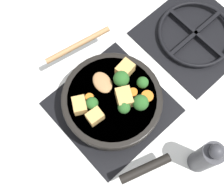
{
  "coord_description": "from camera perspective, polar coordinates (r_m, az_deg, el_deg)",
  "views": [
    {
      "loc": [
        0.21,
        -0.19,
        0.89
      ],
      "look_at": [
        0.0,
        0.0,
        0.08
      ],
      "focal_mm": 50.0,
      "sensor_mm": 36.0,
      "label": 1
    }
  ],
  "objects": [
    {
      "name": "front_burner_grate",
      "position": [
        0.92,
        0.0,
        -1.48
      ],
      "size": [
        0.31,
        0.31,
        0.03
      ],
      "color": "black",
      "rests_on": "ground_plane"
    },
    {
      "name": "tofu_cube_center_large",
      "position": [
        0.83,
        -5.93,
        -1.33
      ],
      "size": [
        0.06,
        0.05,
        0.03
      ],
      "primitive_type": "cube",
      "rotation": [
        0.0,
        0.0,
        5.77
      ],
      "color": "tan",
      "rests_on": "skillet_pan"
    },
    {
      "name": "carrot_slice_orange_thin",
      "position": [
        0.86,
        6.46,
        0.35
      ],
      "size": [
        0.03,
        0.03,
        0.01
      ],
      "primitive_type": "cylinder",
      "color": "orange",
      "rests_on": "skillet_pan"
    },
    {
      "name": "broccoli_floret_west_rim",
      "position": [
        0.82,
        -3.69,
        -0.97
      ],
      "size": [
        0.03,
        0.03,
        0.04
      ],
      "color": "#709956",
      "rests_on": "skillet_pan"
    },
    {
      "name": "pepper_mill",
      "position": [
        0.84,
        16.8,
        -10.36
      ],
      "size": [
        0.06,
        0.06,
        0.19
      ],
      "color": "#333338",
      "rests_on": "ground_plane"
    },
    {
      "name": "broccoli_floret_center_top",
      "position": [
        0.82,
        5.26,
        -0.86
      ],
      "size": [
        0.04,
        0.04,
        0.05
      ],
      "color": "#709956",
      "rests_on": "skillet_pan"
    },
    {
      "name": "wooden_spoon",
      "position": [
        0.89,
        -4.22,
        6.62
      ],
      "size": [
        0.2,
        0.21,
        0.02
      ],
      "color": "#A87A4C",
      "rests_on": "skillet_pan"
    },
    {
      "name": "carrot_slice_edge_slice",
      "position": [
        0.86,
        3.89,
        1.09
      ],
      "size": [
        0.02,
        0.02,
        0.01
      ],
      "primitive_type": "cylinder",
      "color": "orange",
      "rests_on": "skillet_pan"
    },
    {
      "name": "broccoli_floret_near_spoon",
      "position": [
        0.85,
        5.62,
        2.82
      ],
      "size": [
        0.03,
        0.03,
        0.04
      ],
      "color": "#709956",
      "rests_on": "skillet_pan"
    },
    {
      "name": "tofu_cube_near_handle",
      "position": [
        0.82,
        -3.15,
        -3.39
      ],
      "size": [
        0.04,
        0.04,
        0.03
      ],
      "primitive_type": "cube",
      "rotation": [
        0.0,
        0.0,
        1.47
      ],
      "color": "tan",
      "rests_on": "skillet_pan"
    },
    {
      "name": "broccoli_floret_east_rim",
      "position": [
        0.82,
        1.96,
        -1.96
      ],
      "size": [
        0.03,
        0.03,
        0.04
      ],
      "color": "#709956",
      "rests_on": "skillet_pan"
    },
    {
      "name": "tofu_cube_west_chunk",
      "position": [
        0.83,
        2.22,
        0.08
      ],
      "size": [
        0.06,
        0.06,
        0.04
      ],
      "primitive_type": "cube",
      "rotation": [
        0.0,
        0.0,
        2.65
      ],
      "color": "tan",
      "rests_on": "skillet_pan"
    },
    {
      "name": "ground_plane",
      "position": [
        0.93,
        0.0,
        -1.71
      ],
      "size": [
        2.4,
        2.4,
        0.0
      ],
      "primitive_type": "plane",
      "color": "silver"
    },
    {
      "name": "carrot_slice_near_center",
      "position": [
        0.85,
        -4.15,
        0.13
      ],
      "size": [
        0.02,
        0.02,
        0.01
      ],
      "primitive_type": "cylinder",
      "color": "orange",
      "rests_on": "skillet_pan"
    },
    {
      "name": "broccoli_floret_north_edge",
      "position": [
        0.84,
        1.71,
        3.52
      ],
      "size": [
        0.04,
        0.04,
        0.05
      ],
      "color": "#709956",
      "rests_on": "skillet_pan"
    },
    {
      "name": "rear_burner_grate",
      "position": [
        1.06,
        14.93,
        11.14
      ],
      "size": [
        0.31,
        0.31,
        0.03
      ],
      "color": "black",
      "rests_on": "ground_plane"
    },
    {
      "name": "skillet_pan",
      "position": [
        0.88,
        0.06,
        -0.66
      ],
      "size": [
        0.37,
        0.28,
        0.06
      ],
      "color": "black",
      "rests_on": "front_burner_grate"
    },
    {
      "name": "tofu_cube_east_chunk",
      "position": [
        0.87,
        2.4,
        5.26
      ],
      "size": [
        0.04,
        0.05,
        0.04
      ],
      "primitive_type": "cube",
      "rotation": [
        0.0,
        0.0,
        4.84
      ],
      "color": "tan",
      "rests_on": "skillet_pan"
    }
  ]
}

